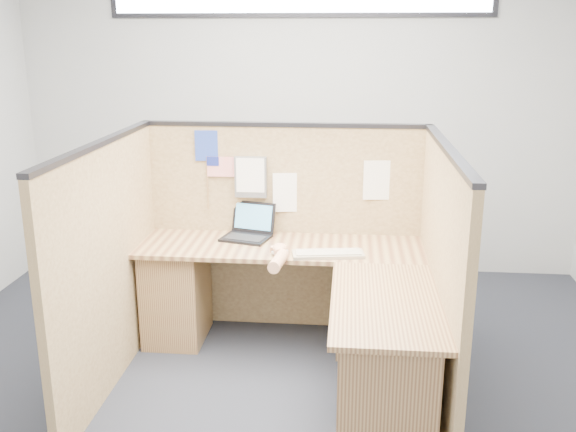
# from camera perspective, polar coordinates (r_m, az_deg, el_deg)

# --- Properties ---
(floor) EXTENTS (5.00, 5.00, 0.00)m
(floor) POSITION_cam_1_polar(r_m,az_deg,el_deg) (4.11, -1.69, -15.37)
(floor) COLOR black
(floor) RESTS_ON ground
(wall_back) EXTENTS (5.00, 0.00, 5.00)m
(wall_back) POSITION_cam_1_polar(r_m,az_deg,el_deg) (5.79, 1.00, 8.68)
(wall_back) COLOR #ABAEB0
(wall_back) RESTS_ON floor
(wall_front) EXTENTS (5.00, 0.00, 5.00)m
(wall_front) POSITION_cam_1_polar(r_m,az_deg,el_deg) (1.50, -13.21, -13.86)
(wall_front) COLOR #ABAEB0
(wall_front) RESTS_ON floor
(cubicle_partitions) EXTENTS (2.06, 1.83, 1.53)m
(cubicle_partitions) POSITION_cam_1_polar(r_m,az_deg,el_deg) (4.16, -1.04, -3.21)
(cubicle_partitions) COLOR brown
(cubicle_partitions) RESTS_ON floor
(l_desk) EXTENTS (1.95, 1.75, 0.73)m
(l_desk) POSITION_cam_1_polar(r_m,az_deg,el_deg) (4.15, 1.31, -8.82)
(l_desk) COLOR brown
(l_desk) RESTS_ON floor
(laptop) EXTENTS (0.37, 0.38, 0.23)m
(laptop) POSITION_cam_1_polar(r_m,az_deg,el_deg) (4.58, -3.67, -1.15)
(laptop) COLOR black
(laptop) RESTS_ON l_desk
(keyboard) EXTENTS (0.48, 0.23, 0.03)m
(keyboard) POSITION_cam_1_polar(r_m,az_deg,el_deg) (4.20, 3.59, -3.38)
(keyboard) COLOR gray
(keyboard) RESTS_ON l_desk
(mouse) EXTENTS (0.13, 0.09, 0.05)m
(mouse) POSITION_cam_1_polar(r_m,az_deg,el_deg) (4.21, -0.75, -3.18)
(mouse) COLOR silver
(mouse) RESTS_ON l_desk
(hand_forearm) EXTENTS (0.12, 0.41, 0.09)m
(hand_forearm) POSITION_cam_1_polar(r_m,az_deg,el_deg) (4.06, -0.82, -3.65)
(hand_forearm) COLOR tan
(hand_forearm) RESTS_ON l_desk
(blue_poster) EXTENTS (0.16, 0.02, 0.22)m
(blue_poster) POSITION_cam_1_polar(r_m,az_deg,el_deg) (4.63, -7.27, 6.21)
(blue_poster) COLOR #223B9F
(blue_poster) RESTS_ON cubicle_partitions
(american_flag) EXTENTS (0.23, 0.01, 0.39)m
(american_flag) POSITION_cam_1_polar(r_m,az_deg,el_deg) (4.63, -6.20, 4.19)
(american_flag) COLOR olive
(american_flag) RESTS_ON cubicle_partitions
(file_holder) EXTENTS (0.23, 0.05, 0.29)m
(file_holder) POSITION_cam_1_polar(r_m,az_deg,el_deg) (4.58, -3.33, 3.49)
(file_holder) COLOR slate
(file_holder) RESTS_ON cubicle_partitions
(paper_left) EXTENTS (0.22, 0.03, 0.29)m
(paper_left) POSITION_cam_1_polar(r_m,az_deg,el_deg) (4.60, 0.04, 2.10)
(paper_left) COLOR white
(paper_left) RESTS_ON cubicle_partitions
(paper_right) EXTENTS (0.22, 0.03, 0.28)m
(paper_right) POSITION_cam_1_polar(r_m,az_deg,el_deg) (4.56, 8.10, 3.17)
(paper_right) COLOR white
(paper_right) RESTS_ON cubicle_partitions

